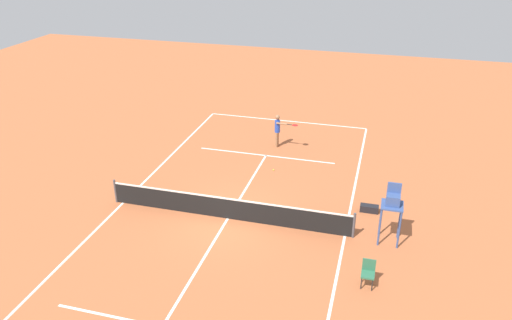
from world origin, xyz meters
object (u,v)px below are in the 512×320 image
object	(u,v)px
courtside_chair_near	(368,272)
umpire_chair	(392,204)
player_serving	(278,128)
equipment_bag	(369,209)
tennis_ball	(274,170)

from	to	relation	value
courtside_chair_near	umpire_chair	bearing A→B (deg)	-101.67
player_serving	courtside_chair_near	size ratio (longest dim) A/B	1.90
courtside_chair_near	equipment_bag	xyz separation A→B (m)	(0.25, -4.77, -0.38)
tennis_ball	umpire_chair	world-z (taller)	umpire_chair
player_serving	tennis_ball	size ratio (longest dim) A/B	26.52
player_serving	courtside_chair_near	bearing A→B (deg)	31.03
equipment_bag	tennis_ball	bearing A→B (deg)	-29.05
tennis_ball	player_serving	bearing A→B (deg)	-81.13
player_serving	equipment_bag	bearing A→B (deg)	46.52
umpire_chair	tennis_ball	bearing A→B (deg)	-39.55
tennis_ball	umpire_chair	distance (m)	7.40
courtside_chair_near	tennis_ball	bearing A→B (deg)	-56.00
umpire_chair	courtside_chair_near	size ratio (longest dim) A/B	2.54
player_serving	tennis_ball	bearing A→B (deg)	11.95
umpire_chair	courtside_chair_near	world-z (taller)	umpire_chair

